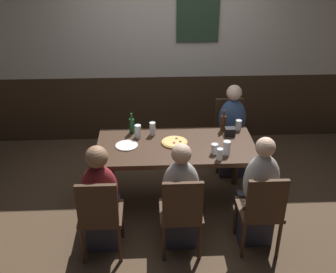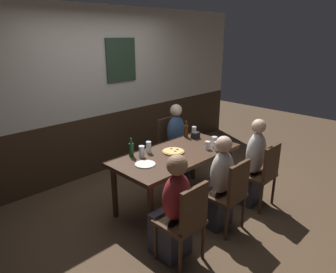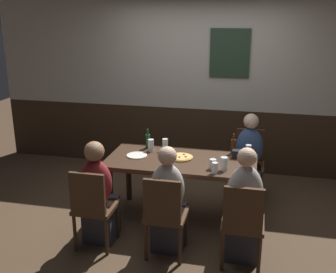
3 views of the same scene
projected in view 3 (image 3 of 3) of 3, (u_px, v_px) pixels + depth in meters
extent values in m
plane|color=#4C3826|center=(181.00, 217.00, 4.83)|extent=(12.00, 12.00, 0.00)
cube|color=#332316|center=(201.00, 138.00, 6.23)|extent=(6.40, 0.10, 0.95)
cube|color=#B7B2A8|center=(203.00, 53.00, 5.83)|extent=(6.40, 0.10, 1.65)
cube|color=#233828|center=(230.00, 53.00, 5.69)|extent=(0.56, 0.03, 0.68)
cube|color=#382316|center=(181.00, 161.00, 4.62)|extent=(1.70, 0.82, 0.05)
cylinder|color=#382316|center=(110.00, 197.00, 4.58)|extent=(0.07, 0.07, 0.69)
cylinder|color=#382316|center=(244.00, 211.00, 4.26)|extent=(0.07, 0.07, 0.69)
cylinder|color=#382316|center=(129.00, 175.00, 5.19)|extent=(0.07, 0.07, 0.69)
cylinder|color=#382316|center=(247.00, 185.00, 4.88)|extent=(0.07, 0.07, 0.69)
cube|color=#422B1C|center=(96.00, 207.00, 4.16)|extent=(0.40, 0.40, 0.04)
cube|color=#422B1C|center=(87.00, 194.00, 3.92)|extent=(0.36, 0.04, 0.43)
cylinder|color=#422B1C|center=(88.00, 217.00, 4.42)|extent=(0.04, 0.04, 0.41)
cylinder|color=#422B1C|center=(118.00, 220.00, 4.35)|extent=(0.04, 0.04, 0.41)
cylinder|color=#422B1C|center=(75.00, 233.00, 4.11)|extent=(0.04, 0.04, 0.41)
cylinder|color=#422B1C|center=(106.00, 237.00, 4.04)|extent=(0.04, 0.04, 0.41)
cube|color=#422B1C|center=(166.00, 215.00, 4.00)|extent=(0.40, 0.40, 0.04)
cube|color=#422B1C|center=(162.00, 201.00, 3.77)|extent=(0.36, 0.04, 0.43)
cylinder|color=#422B1C|center=(154.00, 225.00, 4.27)|extent=(0.04, 0.04, 0.41)
cylinder|color=#422B1C|center=(186.00, 228.00, 4.20)|extent=(0.04, 0.04, 0.41)
cylinder|color=#422B1C|center=(146.00, 242.00, 3.95)|extent=(0.04, 0.04, 0.41)
cylinder|color=#422B1C|center=(180.00, 246.00, 3.88)|extent=(0.04, 0.04, 0.41)
cube|color=#422B1C|center=(243.00, 223.00, 3.85)|extent=(0.40, 0.40, 0.04)
cube|color=#422B1C|center=(243.00, 210.00, 3.61)|extent=(0.36, 0.04, 0.43)
cylinder|color=#422B1C|center=(225.00, 233.00, 4.11)|extent=(0.04, 0.04, 0.41)
cylinder|color=#422B1C|center=(260.00, 237.00, 4.04)|extent=(0.04, 0.04, 0.41)
cylinder|color=#422B1C|center=(222.00, 251.00, 3.79)|extent=(0.04, 0.04, 0.41)
cylinder|color=#422B1C|center=(259.00, 256.00, 3.72)|extent=(0.04, 0.04, 0.41)
cube|color=#422B1C|center=(248.00, 166.00, 5.25)|extent=(0.40, 0.40, 0.04)
cube|color=#422B1C|center=(250.00, 145.00, 5.34)|extent=(0.36, 0.04, 0.43)
cylinder|color=#422B1C|center=(260.00, 189.00, 5.12)|extent=(0.04, 0.04, 0.41)
cylinder|color=#422B1C|center=(233.00, 186.00, 5.19)|extent=(0.04, 0.04, 0.41)
cylinder|color=#422B1C|center=(261.00, 178.00, 5.44)|extent=(0.04, 0.04, 0.41)
cylinder|color=#422B1C|center=(235.00, 176.00, 5.51)|extent=(0.04, 0.04, 0.41)
cube|color=#2D2D38|center=(102.00, 219.00, 4.34)|extent=(0.32, 0.34, 0.45)
ellipsoid|color=maroon|center=(96.00, 182.00, 4.12)|extent=(0.34, 0.22, 0.48)
sphere|color=#936B4C|center=(94.00, 151.00, 4.02)|extent=(0.20, 0.20, 0.20)
cube|color=#2D2D38|center=(169.00, 227.00, 4.19)|extent=(0.32, 0.34, 0.45)
ellipsoid|color=beige|center=(167.00, 188.00, 3.96)|extent=(0.34, 0.22, 0.51)
sphere|color=#DBB293|center=(167.00, 156.00, 3.86)|extent=(0.18, 0.18, 0.18)
cube|color=#2D2D38|center=(242.00, 235.00, 4.03)|extent=(0.32, 0.34, 0.45)
ellipsoid|color=silver|center=(245.00, 193.00, 3.80)|extent=(0.34, 0.22, 0.56)
sphere|color=#DBB293|center=(247.00, 157.00, 3.69)|extent=(0.18, 0.18, 0.18)
cube|color=#2D2D38|center=(247.00, 185.00, 5.19)|extent=(0.32, 0.34, 0.45)
ellipsoid|color=#334C7A|center=(249.00, 147.00, 5.13)|extent=(0.34, 0.22, 0.51)
sphere|color=beige|center=(251.00, 121.00, 5.02)|extent=(0.19, 0.19, 0.19)
cylinder|color=tan|center=(181.00, 157.00, 4.65)|extent=(0.28, 0.28, 0.02)
cylinder|color=#DBB760|center=(181.00, 156.00, 4.64)|extent=(0.25, 0.25, 0.01)
cylinder|color=maroon|center=(184.00, 154.00, 4.69)|extent=(0.03, 0.03, 0.00)
cylinder|color=maroon|center=(186.00, 157.00, 4.62)|extent=(0.03, 0.03, 0.00)
cylinder|color=maroon|center=(179.00, 157.00, 4.61)|extent=(0.03, 0.03, 0.00)
cylinder|color=silver|center=(215.00, 168.00, 4.21)|extent=(0.06, 0.06, 0.12)
cylinder|color=silver|center=(215.00, 169.00, 4.21)|extent=(0.06, 0.06, 0.09)
cylinder|color=silver|center=(213.00, 164.00, 4.33)|extent=(0.07, 0.07, 0.11)
cylinder|color=#331E14|center=(213.00, 165.00, 4.33)|extent=(0.06, 0.06, 0.08)
cylinder|color=silver|center=(248.00, 150.00, 4.75)|extent=(0.07, 0.07, 0.12)
cylinder|color=#331E14|center=(248.00, 151.00, 4.75)|extent=(0.06, 0.06, 0.10)
cylinder|color=silver|center=(151.00, 145.00, 4.86)|extent=(0.07, 0.07, 0.15)
cylinder|color=#B26623|center=(151.00, 147.00, 4.86)|extent=(0.06, 0.06, 0.11)
cylinder|color=silver|center=(165.00, 145.00, 4.87)|extent=(0.07, 0.07, 0.15)
cylinder|color=#331E14|center=(165.00, 147.00, 4.88)|extent=(0.06, 0.06, 0.10)
cylinder|color=silver|center=(224.00, 164.00, 4.28)|extent=(0.08, 0.08, 0.15)
cylinder|color=#C6842D|center=(224.00, 166.00, 4.29)|extent=(0.07, 0.07, 0.09)
cylinder|color=#194723|center=(148.00, 141.00, 4.98)|extent=(0.06, 0.06, 0.17)
cylinder|color=#194723|center=(148.00, 132.00, 4.94)|extent=(0.03, 0.03, 0.07)
cylinder|color=#42230F|center=(233.00, 147.00, 4.78)|extent=(0.06, 0.06, 0.17)
cylinder|color=#42230F|center=(234.00, 137.00, 4.74)|extent=(0.03, 0.03, 0.07)
cylinder|color=white|center=(137.00, 155.00, 4.72)|extent=(0.24, 0.24, 0.01)
cube|color=black|center=(237.00, 154.00, 4.65)|extent=(0.11, 0.09, 0.09)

